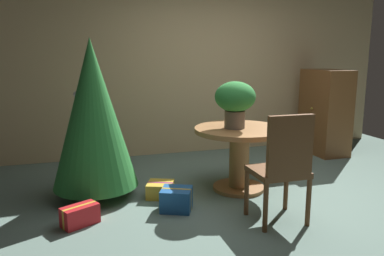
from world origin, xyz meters
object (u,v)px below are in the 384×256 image
(flower_vase, at_px, (235,100))
(wooden_cabinet, at_px, (325,112))
(wooden_chair_near, at_px, (283,164))
(holiday_tree, at_px, (93,114))
(gift_box_blue, at_px, (177,199))
(gift_box_red, at_px, (80,215))
(gift_box_gold, at_px, (160,190))
(round_dining_table, at_px, (239,148))

(flower_vase, relative_size, wooden_cabinet, 0.40)
(wooden_chair_near, bearing_deg, flower_vase, 94.04)
(holiday_tree, height_order, gift_box_blue, holiday_tree)
(holiday_tree, height_order, wooden_cabinet, holiday_tree)
(flower_vase, height_order, holiday_tree, holiday_tree)
(flower_vase, relative_size, holiday_tree, 0.30)
(flower_vase, xyz_separation_m, gift_box_red, (-1.65, -0.43, -0.93))
(flower_vase, xyz_separation_m, holiday_tree, (-1.47, 0.23, -0.12))
(flower_vase, relative_size, gift_box_blue, 1.37)
(flower_vase, relative_size, gift_box_gold, 1.45)
(flower_vase, bearing_deg, round_dining_table, -2.21)
(holiday_tree, bearing_deg, round_dining_table, -8.50)
(round_dining_table, xyz_separation_m, gift_box_gold, (-0.89, 0.03, -0.40))
(wooden_chair_near, xyz_separation_m, gift_box_gold, (-0.89, 0.95, -0.48))
(holiday_tree, xyz_separation_m, gift_box_blue, (0.72, -0.58, -0.79))
(round_dining_table, height_order, wooden_chair_near, wooden_chair_near)
(round_dining_table, xyz_separation_m, holiday_tree, (-1.53, 0.23, 0.41))
(gift_box_red, bearing_deg, gift_box_blue, 4.46)
(gift_box_blue, bearing_deg, holiday_tree, 141.06)
(round_dining_table, bearing_deg, flower_vase, 177.79)
(round_dining_table, xyz_separation_m, wooden_cabinet, (1.88, 1.10, 0.15))
(holiday_tree, xyz_separation_m, gift_box_red, (-0.18, -0.65, -0.80))
(gift_box_gold, bearing_deg, gift_box_red, -151.16)
(gift_box_blue, xyz_separation_m, gift_box_red, (-0.90, -0.07, -0.02))
(gift_box_gold, bearing_deg, wooden_cabinet, 21.17)
(round_dining_table, xyz_separation_m, gift_box_blue, (-0.81, -0.35, -0.37))
(round_dining_table, relative_size, wooden_chair_near, 0.99)
(round_dining_table, xyz_separation_m, wooden_chair_near, (0.00, -0.92, 0.07))
(gift_box_red, bearing_deg, flower_vase, 14.51)
(holiday_tree, xyz_separation_m, gift_box_gold, (0.64, -0.20, -0.81))
(wooden_cabinet, bearing_deg, wooden_chair_near, -132.92)
(wooden_chair_near, height_order, gift_box_blue, wooden_chair_near)
(wooden_chair_near, distance_m, gift_box_blue, 1.09)
(gift_box_gold, bearing_deg, wooden_chair_near, -47.00)
(round_dining_table, distance_m, gift_box_blue, 0.96)
(holiday_tree, bearing_deg, flower_vase, -8.78)
(round_dining_table, height_order, wooden_cabinet, wooden_cabinet)
(wooden_cabinet, bearing_deg, gift_box_red, -156.99)
(gift_box_blue, distance_m, gift_box_gold, 0.39)
(wooden_chair_near, relative_size, holiday_tree, 0.60)
(holiday_tree, relative_size, wooden_cabinet, 1.32)
(flower_vase, bearing_deg, holiday_tree, 171.22)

